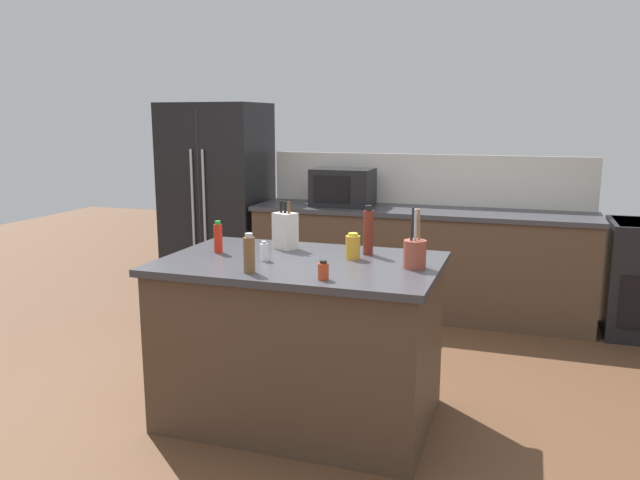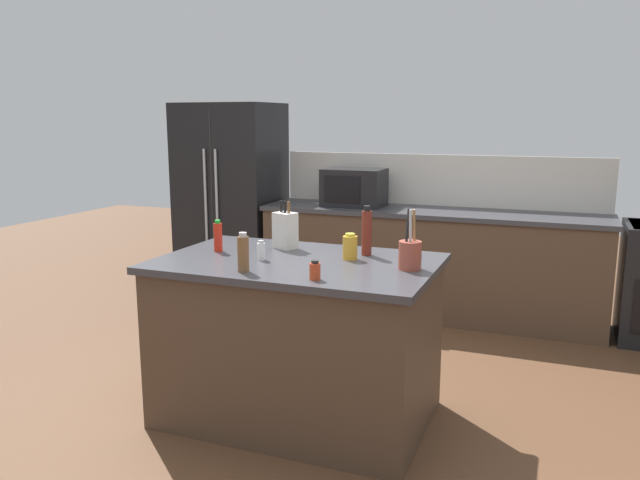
{
  "view_description": "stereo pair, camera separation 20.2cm",
  "coord_description": "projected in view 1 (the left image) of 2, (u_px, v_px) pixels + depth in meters",
  "views": [
    {
      "loc": [
        1.18,
        -3.19,
        1.72
      ],
      "look_at": [
        0.0,
        0.35,
        0.99
      ],
      "focal_mm": 35.0,
      "sensor_mm": 36.0,
      "label": 1
    },
    {
      "loc": [
        1.37,
        -3.12,
        1.72
      ],
      "look_at": [
        0.0,
        0.35,
        0.99
      ],
      "focal_mm": 35.0,
      "sensor_mm": 36.0,
      "label": 2
    }
  ],
  "objects": [
    {
      "name": "honey_jar",
      "position": [
        353.0,
        247.0,
        3.51
      ],
      "size": [
        0.08,
        0.08,
        0.15
      ],
      "color": "gold",
      "rests_on": "kitchen_island"
    },
    {
      "name": "ground_plane",
      "position": [
        301.0,
        416.0,
        3.67
      ],
      "size": [
        14.0,
        14.0,
        0.0
      ],
      "primitive_type": "plane",
      "color": "brown"
    },
    {
      "name": "back_counter_run",
      "position": [
        418.0,
        261.0,
        5.53
      ],
      "size": [
        2.97,
        0.66,
        0.94
      ],
      "color": "#4C3828",
      "rests_on": "ground_plane"
    },
    {
      "name": "refrigerator",
      "position": [
        218.0,
        200.0,
        6.11
      ],
      "size": [
        0.93,
        0.75,
        1.86
      ],
      "color": "black",
      "rests_on": "ground_plane"
    },
    {
      "name": "wall_backsplash",
      "position": [
        426.0,
        180.0,
        5.69
      ],
      "size": [
        2.93,
        0.03,
        0.46
      ],
      "primitive_type": "cube",
      "color": "beige",
      "rests_on": "back_counter_run"
    },
    {
      "name": "hot_sauce_bottle",
      "position": [
        218.0,
        238.0,
        3.67
      ],
      "size": [
        0.05,
        0.05,
        0.19
      ],
      "color": "red",
      "rests_on": "kitchen_island"
    },
    {
      "name": "salt_shaker",
      "position": [
        264.0,
        252.0,
        3.47
      ],
      "size": [
        0.04,
        0.04,
        0.11
      ],
      "color": "silver",
      "rests_on": "kitchen_island"
    },
    {
      "name": "kitchen_island",
      "position": [
        301.0,
        340.0,
        3.58
      ],
      "size": [
        1.55,
        1.0,
        0.94
      ],
      "color": "#4C3828",
      "rests_on": "ground_plane"
    },
    {
      "name": "spice_jar_paprika",
      "position": [
        323.0,
        271.0,
        3.06
      ],
      "size": [
        0.06,
        0.06,
        0.1
      ],
      "color": "#B73D1E",
      "rests_on": "kitchen_island"
    },
    {
      "name": "utensil_crock",
      "position": [
        415.0,
        253.0,
        3.29
      ],
      "size": [
        0.12,
        0.12,
        0.32
      ],
      "color": "brown",
      "rests_on": "kitchen_island"
    },
    {
      "name": "spice_jar_oregano",
      "position": [
        412.0,
        247.0,
        3.61
      ],
      "size": [
        0.05,
        0.05,
        0.1
      ],
      "color": "#567038",
      "rests_on": "kitchen_island"
    },
    {
      "name": "microwave",
      "position": [
        343.0,
        187.0,
        5.63
      ],
      "size": [
        0.54,
        0.39,
        0.34
      ],
      "color": "black",
      "rests_on": "back_counter_run"
    },
    {
      "name": "knife_block",
      "position": [
        285.0,
        230.0,
        3.77
      ],
      "size": [
        0.16,
        0.14,
        0.29
      ],
      "rotation": [
        0.0,
        0.0,
        -0.39
      ],
      "color": "beige",
      "rests_on": "kitchen_island"
    },
    {
      "name": "vinegar_bottle",
      "position": [
        368.0,
        232.0,
        3.61
      ],
      "size": [
        0.06,
        0.06,
        0.29
      ],
      "color": "maroon",
      "rests_on": "kitchen_island"
    },
    {
      "name": "pepper_grinder",
      "position": [
        249.0,
        254.0,
        3.19
      ],
      "size": [
        0.06,
        0.06,
        0.21
      ],
      "color": "brown",
      "rests_on": "kitchen_island"
    }
  ]
}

